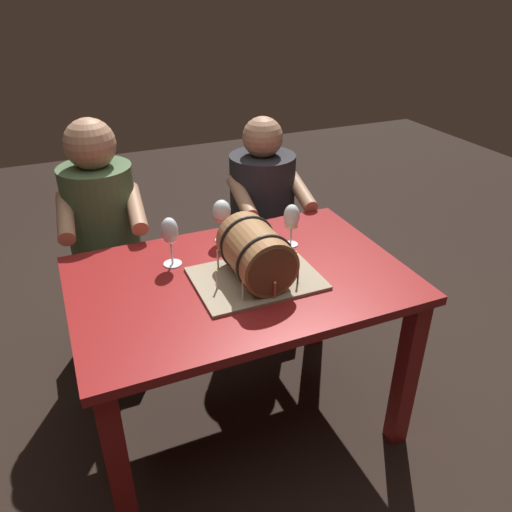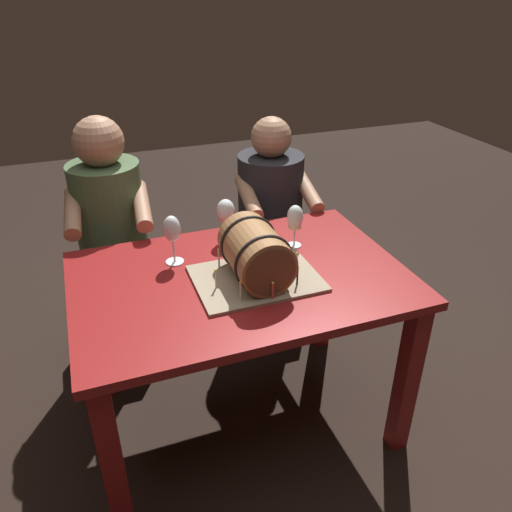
% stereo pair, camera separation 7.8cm
% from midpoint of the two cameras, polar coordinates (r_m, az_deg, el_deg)
% --- Properties ---
extents(ground_plane, '(8.00, 8.00, 0.00)m').
position_cam_midpoint_polar(ground_plane, '(2.34, -2.56, -17.91)').
color(ground_plane, black).
extents(dining_table, '(1.23, 0.82, 0.74)m').
position_cam_midpoint_polar(dining_table, '(1.93, -2.96, -5.35)').
color(dining_table, maroon).
rests_on(dining_table, ground).
extents(barrel_cake, '(0.45, 0.34, 0.22)m').
position_cam_midpoint_polar(barrel_cake, '(1.79, -1.25, -0.01)').
color(barrel_cake, gray).
rests_on(barrel_cake, dining_table).
extents(wine_glass_rose, '(0.07, 0.07, 0.18)m').
position_cam_midpoint_polar(wine_glass_rose, '(2.06, -5.01, 4.91)').
color(wine_glass_rose, white).
rests_on(wine_glass_rose, dining_table).
extents(wine_glass_white, '(0.07, 0.07, 0.18)m').
position_cam_midpoint_polar(wine_glass_white, '(2.02, 2.97, 4.30)').
color(wine_glass_white, white).
rests_on(wine_glass_white, dining_table).
extents(wine_glass_empty, '(0.07, 0.07, 0.20)m').
position_cam_midpoint_polar(wine_glass_empty, '(1.90, -10.95, 2.64)').
color(wine_glass_empty, white).
rests_on(wine_glass_empty, dining_table).
extents(person_seated_left, '(0.38, 0.48, 1.20)m').
position_cam_midpoint_polar(person_seated_left, '(2.48, -17.32, -0.01)').
color(person_seated_left, '#2A3A24').
rests_on(person_seated_left, ground).
extents(person_seated_right, '(0.39, 0.48, 1.13)m').
position_cam_midpoint_polar(person_seated_right, '(2.66, -0.13, 2.68)').
color(person_seated_right, black).
rests_on(person_seated_right, ground).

